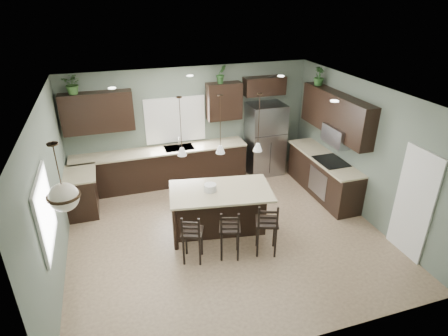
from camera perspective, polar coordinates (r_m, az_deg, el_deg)
ground at (r=7.63m, az=0.20°, el=-9.84°), size 6.00×6.00×0.00m
pantry_door at (r=7.39m, az=26.92°, el=-4.93°), size 0.04×0.82×2.04m
window_back at (r=9.23m, az=-7.45°, el=7.29°), size 1.35×0.02×1.00m
window_left at (r=5.96m, az=-25.72°, el=-6.13°), size 0.02×1.10×1.00m
left_return_cabs at (r=8.62m, az=-20.85°, el=-3.67°), size 0.60×0.90×0.90m
left_return_countertop at (r=8.41m, az=-21.21°, el=-0.86°), size 0.66×0.96×0.04m
back_lower_cabs at (r=9.32m, az=-9.44°, el=0.02°), size 4.20×0.60×0.90m
back_countertop at (r=9.11m, az=-9.64°, el=2.63°), size 4.20×0.66×0.04m
sink_inset at (r=9.17m, az=-6.87°, el=3.08°), size 0.70×0.45×0.01m
faucet at (r=9.09m, az=-6.88°, el=3.85°), size 0.02×0.02×0.28m
back_upper_left at (r=8.84m, az=-18.70°, el=8.03°), size 1.55×0.34×0.90m
back_upper_right at (r=9.25m, az=0.02°, el=10.13°), size 0.85×0.34×0.90m
fridge_header at (r=9.54m, az=6.18°, el=12.33°), size 1.05×0.34×0.45m
right_lower_cabs at (r=9.12m, az=14.82°, el=-1.12°), size 0.60×2.35×0.90m
right_countertop at (r=8.91m, az=15.04°, el=1.56°), size 0.66×2.35×0.04m
cooktop at (r=8.70m, az=16.00°, el=0.99°), size 0.58×0.75×0.02m
wall_oven_front at (r=8.76m, az=14.04°, el=-2.18°), size 0.01×0.72×0.60m
right_upper_cabs at (r=8.64m, az=16.67°, el=7.91°), size 0.34×2.35×0.90m
microwave at (r=8.53m, az=17.05°, el=4.77°), size 0.40×0.75×0.40m
refrigerator at (r=9.72m, az=6.27°, el=4.39°), size 0.90×0.74×1.85m
kitchen_island at (r=7.46m, az=-0.51°, el=-6.49°), size 2.11×1.42×0.92m
serving_dish at (r=7.17m, az=-2.12°, el=-3.01°), size 0.24×0.24×0.14m
bar_stool_left at (r=6.71m, az=-4.83°, el=-10.43°), size 0.47×0.47×0.99m
bar_stool_center at (r=6.77m, az=0.87°, el=-9.84°), size 0.47×0.47×1.01m
bar_stool_right at (r=6.89m, az=6.51°, el=-8.98°), size 0.51×0.51×1.08m
pendant_left at (r=6.63m, az=-6.62°, el=6.25°), size 0.17×0.17×1.10m
pendant_center at (r=6.68m, az=-0.57°, el=6.58°), size 0.17×0.17×1.10m
pendant_right at (r=6.80m, az=5.32°, el=6.84°), size 0.17×0.17×1.10m
chandelier at (r=5.05m, az=-23.75°, el=-1.35°), size 0.42×0.42×0.94m
plant_back_left at (r=8.67m, az=-22.07°, el=11.83°), size 0.51×0.48×0.45m
plant_back_right at (r=9.04m, az=-0.43°, el=14.14°), size 0.27×0.23×0.44m
plant_right_wall at (r=9.11m, az=14.27°, el=13.40°), size 0.28×0.28×0.42m
room_shell at (r=6.79m, az=0.22°, el=1.90°), size 6.00×6.00×6.00m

